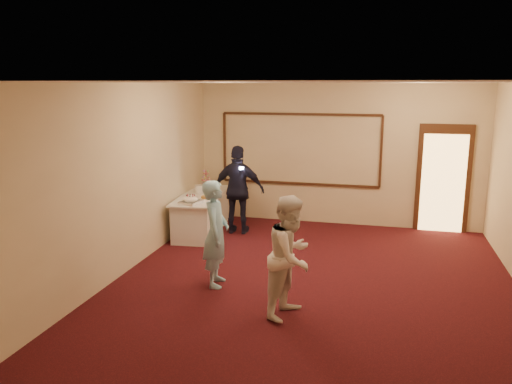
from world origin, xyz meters
TOP-DOWN VIEW (x-y plane):
  - floor at (0.00, 0.00)m, footprint 7.00×7.00m
  - room_walls at (0.00, 0.00)m, footprint 6.04×7.04m
  - wall_molding at (-0.80, 3.47)m, footprint 3.45×0.04m
  - doorway at (2.15, 3.45)m, footprint 1.05×0.07m
  - buffet_table at (-2.60, 2.20)m, footprint 1.02×2.16m
  - pavlova_tray at (-2.52, 1.41)m, footprint 0.39×0.49m
  - cupcake_stand at (-2.80, 3.04)m, footprint 0.27×0.27m
  - plate_stack_a at (-2.69, 2.34)m, footprint 0.20×0.20m
  - plate_stack_b at (-2.47, 2.54)m, footprint 0.19×0.19m
  - tart at (-2.38, 1.90)m, footprint 0.25×0.25m
  - man at (-1.42, -0.38)m, footprint 0.48×0.64m
  - woman at (-0.15, -1.09)m, footprint 0.82×0.93m
  - guest at (-1.84, 2.29)m, footprint 1.06×0.48m
  - camera_flash at (-1.72, 2.07)m, footprint 0.08×0.05m

SIDE VIEW (x-z plane):
  - floor at x=0.00m, z-range 0.00..0.00m
  - buffet_table at x=-2.60m, z-range 0.00..0.77m
  - tart at x=-2.38m, z-range 0.77..0.82m
  - woman at x=-0.15m, z-range 0.00..1.60m
  - man at x=-1.42m, z-range 0.00..1.61m
  - pavlova_tray at x=-2.52m, z-range 0.76..0.92m
  - plate_stack_b at x=-2.47m, z-range 0.77..0.93m
  - plate_stack_a at x=-2.69m, z-range 0.77..0.94m
  - guest at x=-1.84m, z-range 0.00..1.79m
  - cupcake_stand at x=-2.80m, z-range 0.71..1.10m
  - doorway at x=2.15m, z-range -0.02..2.18m
  - camera_flash at x=-1.72m, z-range 1.35..1.40m
  - wall_molding at x=-0.80m, z-range 0.83..2.38m
  - room_walls at x=0.00m, z-range 0.52..3.54m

